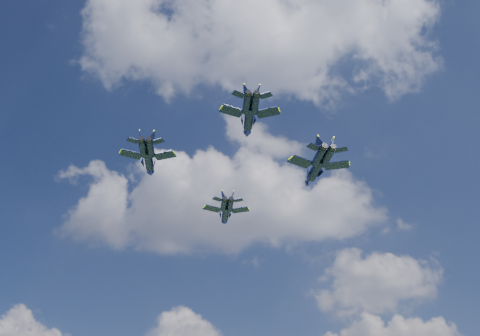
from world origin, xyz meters
name	(u,v)px	position (x,y,z in m)	size (l,w,h in m)	color
jet_lead	(226,213)	(1.19, 11.99, 60.00)	(10.58, 14.06, 3.31)	black
jet_left	(149,161)	(-11.52, -8.76, 62.14)	(11.23, 14.78, 3.49)	black
jet_right	(315,170)	(21.91, 0.03, 62.86)	(12.83, 17.40, 4.10)	black
jet_slot	(249,119)	(10.20, -21.77, 60.89)	(10.54, 13.90, 3.28)	black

